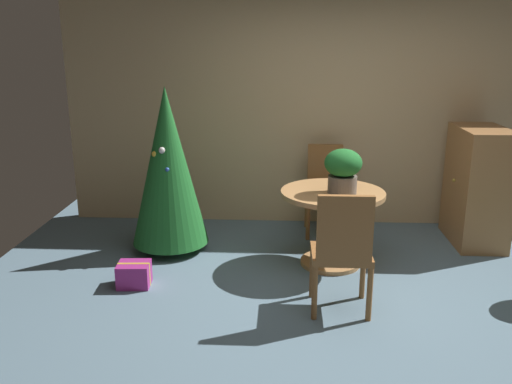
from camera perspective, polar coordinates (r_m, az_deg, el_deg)
name	(u,v)px	position (r m, az deg, el deg)	size (l,w,h in m)	color
ground_plane	(353,310)	(4.42, 10.15, -12.11)	(6.60, 6.60, 0.00)	slate
back_wall_panel	(335,109)	(6.15, 8.31, 8.61)	(6.00, 0.10, 2.60)	tan
round_dining_table	(332,216)	(5.06, 7.97, -2.54)	(0.95, 0.95, 0.72)	#B27F4C
flower_vase	(343,169)	(4.88, 9.13, 2.44)	(0.33, 0.33, 0.40)	#665B51
wooden_chair_near	(342,248)	(4.14, 9.06, -5.78)	(0.45, 0.41, 0.98)	brown
wooden_chair_far	(325,184)	(5.92, 7.27, 0.83)	(0.42, 0.45, 0.95)	brown
holiday_tree	(168,167)	(5.34, -9.23, 2.65)	(0.75, 0.75, 1.63)	brown
gift_box_purple	(134,274)	(4.83, -12.68, -8.45)	(0.28, 0.25, 0.21)	#9E287A
wooden_cabinet	(478,186)	(5.99, 22.23, 0.56)	(0.49, 0.83, 1.20)	#9E6B3D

